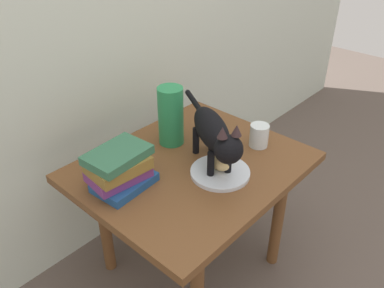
{
  "coord_description": "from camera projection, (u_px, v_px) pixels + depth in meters",
  "views": [
    {
      "loc": [
        -0.84,
        -0.76,
        1.29
      ],
      "look_at": [
        0.0,
        0.0,
        0.58
      ],
      "focal_mm": 37.22,
      "sensor_mm": 36.0,
      "label": 1
    }
  ],
  "objects": [
    {
      "name": "ground_plane",
      "position": [
        192.0,
        263.0,
        1.65
      ],
      "size": [
        6.0,
        6.0,
        0.0
      ],
      "primitive_type": "plane",
      "color": "brown"
    },
    {
      "name": "side_table",
      "position": [
        192.0,
        179.0,
        1.41
      ],
      "size": [
        0.76,
        0.63,
        0.5
      ],
      "color": "brown",
      "rests_on": "ground"
    },
    {
      "name": "plate",
      "position": [
        220.0,
        172.0,
        1.32
      ],
      "size": [
        0.2,
        0.2,
        0.01
      ],
      "primitive_type": "cylinder",
      "color": "silver",
      "rests_on": "side_table"
    },
    {
      "name": "bread_roll",
      "position": [
        220.0,
        162.0,
        1.32
      ],
      "size": [
        0.08,
        0.09,
        0.05
      ],
      "primitive_type": "ellipsoid",
      "rotation": [
        0.0,
        0.0,
        1.35
      ],
      "color": "#E0BC7A",
      "rests_on": "plate"
    },
    {
      "name": "cat",
      "position": [
        215.0,
        134.0,
        1.29
      ],
      "size": [
        0.28,
        0.42,
        0.23
      ],
      "color": "black",
      "rests_on": "side_table"
    },
    {
      "name": "book_stack",
      "position": [
        120.0,
        169.0,
        1.24
      ],
      "size": [
        0.2,
        0.16,
        0.13
      ],
      "color": "#1E4C8C",
      "rests_on": "side_table"
    },
    {
      "name": "green_vase",
      "position": [
        171.0,
        116.0,
        1.44
      ],
      "size": [
        0.09,
        0.09,
        0.22
      ],
      "primitive_type": "cylinder",
      "color": "#288C51",
      "rests_on": "side_table"
    },
    {
      "name": "candle_jar",
      "position": [
        259.0,
        137.0,
        1.46
      ],
      "size": [
        0.07,
        0.07,
        0.08
      ],
      "color": "silver",
      "rests_on": "side_table"
    }
  ]
}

